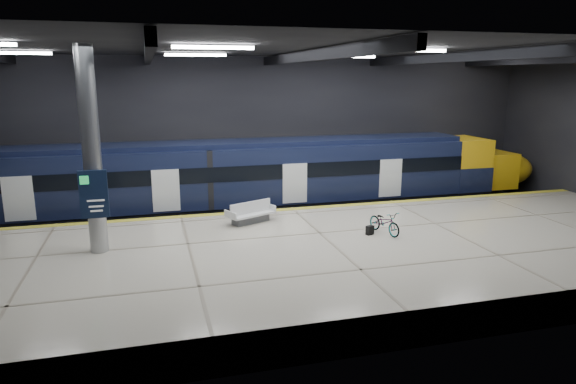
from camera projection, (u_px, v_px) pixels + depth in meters
name	position (u px, v px, depth m)	size (l,w,h in m)	color
ground	(311.00, 251.00, 20.93)	(30.00, 30.00, 0.00)	black
room_shell	(313.00, 110.00, 19.67)	(30.10, 16.10, 8.05)	black
platform	(333.00, 259.00, 18.46)	(30.00, 11.00, 1.10)	beige
safety_strip	(293.00, 209.00, 23.27)	(30.00, 0.40, 0.01)	gold
rails	(278.00, 215.00, 26.09)	(30.00, 1.52, 0.16)	gray
train	(264.00, 178.00, 25.46)	(29.40, 2.84, 3.79)	black
bench	(251.00, 215.00, 21.04)	(2.18, 1.59, 0.89)	#595B60
bicycle	(385.00, 222.00, 19.57)	(0.59, 1.69, 0.89)	#99999E
pannier_bag	(370.00, 230.00, 19.48)	(0.30, 0.18, 0.35)	black
info_column	(92.00, 154.00, 16.93)	(0.90, 0.78, 6.90)	#9EA0A5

